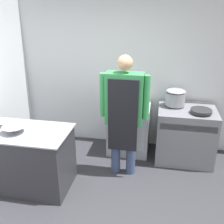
{
  "coord_description": "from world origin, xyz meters",
  "views": [
    {
      "loc": [
        0.72,
        -2.19,
        2.43
      ],
      "look_at": [
        0.08,
        1.19,
        1.0
      ],
      "focal_mm": 42.0,
      "sensor_mm": 36.0,
      "label": 1
    }
  ],
  "objects_px": {
    "fridge_unit": "(129,128)",
    "person_cook": "(124,110)",
    "saute_pan": "(201,111)",
    "stock_pot": "(175,97)",
    "mixing_bowl": "(14,129)",
    "stove": "(185,135)"
  },
  "relations": [
    {
      "from": "person_cook",
      "to": "stock_pot",
      "type": "height_order",
      "value": "person_cook"
    },
    {
      "from": "fridge_unit",
      "to": "stock_pot",
      "type": "distance_m",
      "value": 0.95
    },
    {
      "from": "stove",
      "to": "person_cook",
      "type": "xyz_separation_m",
      "value": [
        -0.93,
        -0.58,
        0.6
      ]
    },
    {
      "from": "stock_pot",
      "to": "stove",
      "type": "bearing_deg",
      "value": -30.98
    },
    {
      "from": "fridge_unit",
      "to": "mixing_bowl",
      "type": "height_order",
      "value": "mixing_bowl"
    },
    {
      "from": "stock_pot",
      "to": "fridge_unit",
      "type": "bearing_deg",
      "value": -176.9
    },
    {
      "from": "stock_pot",
      "to": "saute_pan",
      "type": "bearing_deg",
      "value": -32.2
    },
    {
      "from": "mixing_bowl",
      "to": "fridge_unit",
      "type": "bearing_deg",
      "value": 42.8
    },
    {
      "from": "stove",
      "to": "saute_pan",
      "type": "height_order",
      "value": "saute_pan"
    },
    {
      "from": "stove",
      "to": "stock_pot",
      "type": "height_order",
      "value": "stock_pot"
    },
    {
      "from": "stove",
      "to": "saute_pan",
      "type": "relative_size",
      "value": 2.84
    },
    {
      "from": "saute_pan",
      "to": "person_cook",
      "type": "bearing_deg",
      "value": -157.75
    },
    {
      "from": "fridge_unit",
      "to": "person_cook",
      "type": "relative_size",
      "value": 0.47
    },
    {
      "from": "stove",
      "to": "mixing_bowl",
      "type": "bearing_deg",
      "value": -152.82
    },
    {
      "from": "person_cook",
      "to": "saute_pan",
      "type": "xyz_separation_m",
      "value": [
        1.12,
        0.46,
        -0.12
      ]
    },
    {
      "from": "stove",
      "to": "mixing_bowl",
      "type": "relative_size",
      "value": 2.95
    },
    {
      "from": "mixing_bowl",
      "to": "saute_pan",
      "type": "distance_m",
      "value": 2.7
    },
    {
      "from": "stove",
      "to": "person_cook",
      "type": "bearing_deg",
      "value": -148.32
    },
    {
      "from": "fridge_unit",
      "to": "person_cook",
      "type": "bearing_deg",
      "value": -89.91
    },
    {
      "from": "mixing_bowl",
      "to": "stock_pot",
      "type": "relative_size",
      "value": 0.97
    },
    {
      "from": "mixing_bowl",
      "to": "saute_pan",
      "type": "height_order",
      "value": "saute_pan"
    },
    {
      "from": "fridge_unit",
      "to": "saute_pan",
      "type": "height_order",
      "value": "saute_pan"
    }
  ]
}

